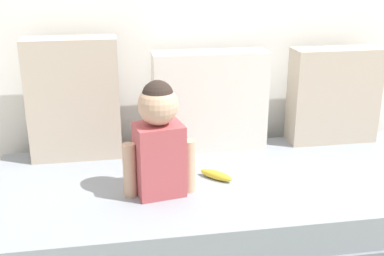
{
  "coord_description": "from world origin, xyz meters",
  "views": [
    {
      "loc": [
        -0.49,
        -1.95,
        1.33
      ],
      "look_at": [
        -0.16,
        0.0,
        0.62
      ],
      "focal_mm": 44.94,
      "sensor_mm": 36.0,
      "label": 1
    }
  ],
  "objects_px": {
    "throw_pillow_right": "(334,95)",
    "toddler": "(159,139)",
    "throw_pillow_center": "(210,101)",
    "banana": "(216,175)",
    "couch": "(225,214)",
    "throw_pillow_left": "(74,99)"
  },
  "relations": [
    {
      "from": "throw_pillow_right",
      "to": "toddler",
      "type": "height_order",
      "value": "throw_pillow_right"
    },
    {
      "from": "throw_pillow_center",
      "to": "throw_pillow_right",
      "type": "bearing_deg",
      "value": 0.0
    },
    {
      "from": "banana",
      "to": "couch",
      "type": "bearing_deg",
      "value": 12.46
    },
    {
      "from": "throw_pillow_center",
      "to": "banana",
      "type": "distance_m",
      "value": 0.45
    },
    {
      "from": "throw_pillow_left",
      "to": "throw_pillow_center",
      "type": "xyz_separation_m",
      "value": [
        0.68,
        0.0,
        -0.04
      ]
    },
    {
      "from": "throw_pillow_right",
      "to": "toddler",
      "type": "bearing_deg",
      "value": -154.28
    },
    {
      "from": "throw_pillow_left",
      "to": "couch",
      "type": "bearing_deg",
      "value": -28.86
    },
    {
      "from": "couch",
      "to": "throw_pillow_left",
      "type": "relative_size",
      "value": 3.66
    },
    {
      "from": "toddler",
      "to": "banana",
      "type": "distance_m",
      "value": 0.36
    },
    {
      "from": "throw_pillow_left",
      "to": "toddler",
      "type": "height_order",
      "value": "throw_pillow_left"
    },
    {
      "from": "throw_pillow_left",
      "to": "throw_pillow_center",
      "type": "relative_size",
      "value": 1.03
    },
    {
      "from": "couch",
      "to": "throw_pillow_right",
      "type": "bearing_deg",
      "value": 28.86
    },
    {
      "from": "throw_pillow_right",
      "to": "couch",
      "type": "bearing_deg",
      "value": -151.14
    },
    {
      "from": "throw_pillow_left",
      "to": "banana",
      "type": "xyz_separation_m",
      "value": [
        0.63,
        -0.38,
        -0.28
      ]
    },
    {
      "from": "couch",
      "to": "throw_pillow_center",
      "type": "distance_m",
      "value": 0.58
    },
    {
      "from": "couch",
      "to": "throw_pillow_center",
      "type": "xyz_separation_m",
      "value": [
        0.0,
        0.37,
        0.45
      ]
    },
    {
      "from": "throw_pillow_center",
      "to": "toddler",
      "type": "distance_m",
      "value": 0.57
    },
    {
      "from": "throw_pillow_left",
      "to": "throw_pillow_center",
      "type": "height_order",
      "value": "throw_pillow_left"
    },
    {
      "from": "couch",
      "to": "toddler",
      "type": "bearing_deg",
      "value": -161.68
    },
    {
      "from": "throw_pillow_center",
      "to": "toddler",
      "type": "relative_size",
      "value": 1.17
    },
    {
      "from": "throw_pillow_left",
      "to": "banana",
      "type": "bearing_deg",
      "value": -31.29
    },
    {
      "from": "throw_pillow_center",
      "to": "banana",
      "type": "xyz_separation_m",
      "value": [
        -0.05,
        -0.38,
        -0.24
      ]
    }
  ]
}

